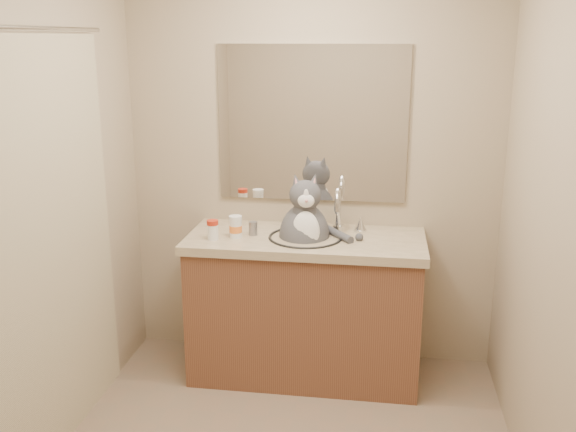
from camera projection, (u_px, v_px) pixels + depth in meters
The scene contains 8 objects.
room at pixel (278, 225), 2.60m from camera, with size 2.22×2.52×2.42m.
vanity at pixel (305, 303), 3.72m from camera, with size 1.34×0.59×1.12m.
mirror at pixel (312, 124), 3.71m from camera, with size 1.10×0.02×0.90m, color white.
shower_curtain at pixel (52, 245), 2.89m from camera, with size 0.02×1.30×1.93m.
cat at pixel (305, 232), 3.61m from camera, with size 0.46×0.37×0.57m.
pill_bottle_redcap at pixel (213, 230), 3.55m from camera, with size 0.07×0.07×0.11m.
pill_bottle_orange at pixel (236, 227), 3.59m from camera, with size 0.09×0.09×0.12m.
grey_canister at pixel (253, 228), 3.63m from camera, with size 0.06×0.06×0.08m.
Camera 1 is at (0.41, -2.46, 1.93)m, focal length 40.00 mm.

